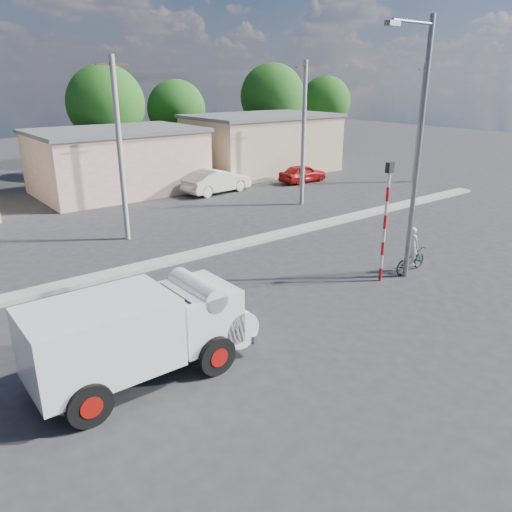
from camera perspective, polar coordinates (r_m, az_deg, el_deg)
ground_plane at (r=15.89m, az=10.93°, el=-7.12°), size 120.00×120.00×0.00m
median at (r=21.48m, az=-5.17°, el=0.62°), size 40.00×0.80×0.16m
truck at (r=12.57m, az=-12.69°, el=-8.29°), size 5.56×2.28×2.29m
bicycle at (r=20.06m, az=17.22°, el=-0.42°), size 1.85×0.74×0.95m
cyclist at (r=19.97m, az=17.30°, el=0.29°), size 0.39×0.56×1.48m
car_cream at (r=32.75m, az=-4.50°, el=8.54°), size 4.82×2.15×1.54m
car_red at (r=36.30m, az=5.37°, el=9.40°), size 3.78×1.61×1.27m
traffic_pole at (r=18.23m, az=14.63°, el=4.83°), size 0.28×0.18×4.36m
streetlight at (r=18.38m, az=17.86°, el=12.19°), size 2.34×0.22×9.00m
building_row at (r=33.73m, az=-16.99°, el=10.43°), size 37.80×7.30×4.44m
tree_row at (r=41.95m, az=-12.50°, el=16.36°), size 51.24×7.43×8.42m
utility_poles at (r=25.61m, az=-4.22°, el=12.91°), size 35.40×0.24×8.00m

